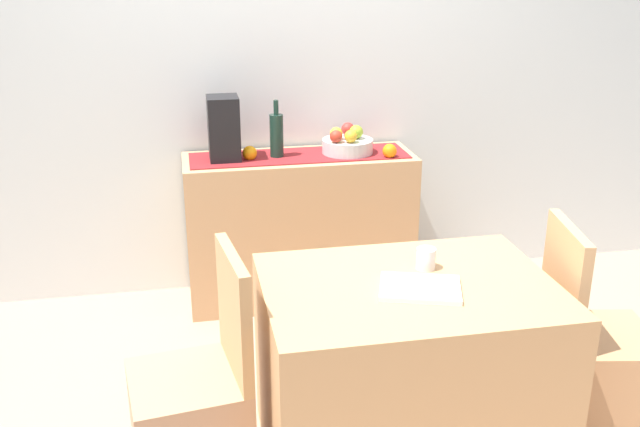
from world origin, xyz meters
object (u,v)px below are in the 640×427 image
at_px(sideboard_console, 300,228).
at_px(wine_bottle, 277,135).
at_px(fruit_bowl, 348,146).
at_px(coffee_maker, 224,129).
at_px(open_book, 420,288).
at_px(coffee_cup, 426,259).
at_px(dining_table, 405,373).
at_px(chair_near_window, 195,421).
at_px(chair_by_corner, 593,374).

height_order(sideboard_console, wine_bottle, wine_bottle).
distance_m(sideboard_console, fruit_bowl, 0.53).
height_order(coffee_maker, open_book, coffee_maker).
distance_m(sideboard_console, open_book, 1.55).
xyz_separation_m(wine_bottle, coffee_cup, (0.38, -1.33, -0.17)).
distance_m(fruit_bowl, coffee_maker, 0.67).
bearing_deg(open_book, fruit_bowl, 104.69).
relative_size(coffee_maker, coffee_cup, 4.15).
distance_m(dining_table, chair_near_window, 0.80).
bearing_deg(fruit_bowl, chair_near_window, -121.86).
xyz_separation_m(fruit_bowl, chair_by_corner, (0.68, -1.44, -0.60)).
distance_m(open_book, coffee_cup, 0.19).
xyz_separation_m(fruit_bowl, wine_bottle, (-0.38, 0.00, 0.08)).
distance_m(wine_bottle, chair_near_window, 1.67).
bearing_deg(fruit_bowl, coffee_cup, -90.31).
xyz_separation_m(fruit_bowl, dining_table, (-0.11, -1.44, -0.50)).
bearing_deg(dining_table, coffee_cup, 49.38).
relative_size(dining_table, coffee_cup, 12.97).
bearing_deg(coffee_maker, sideboard_console, 0.00).
bearing_deg(sideboard_console, fruit_bowl, 0.00).
height_order(fruit_bowl, open_book, fruit_bowl).
bearing_deg(open_book, coffee_maker, 128.91).
bearing_deg(coffee_cup, chair_by_corner, -9.27).
height_order(sideboard_console, fruit_bowl, fruit_bowl).
bearing_deg(wine_bottle, chair_by_corner, -53.43).
bearing_deg(chair_near_window, sideboard_console, 66.37).
height_order(fruit_bowl, coffee_maker, coffee_maker).
xyz_separation_m(sideboard_console, chair_near_window, (-0.63, -1.44, -0.15)).
bearing_deg(sideboard_console, dining_table, -83.72).
distance_m(sideboard_console, chair_by_corner, 1.73).
relative_size(sideboard_console, chair_near_window, 1.38).
bearing_deg(coffee_maker, fruit_bowl, 0.00).
xyz_separation_m(dining_table, chair_by_corner, (0.79, 0.00, -0.10)).
bearing_deg(open_book, chair_near_window, -166.24).
bearing_deg(chair_near_window, coffee_cup, 7.27).
xyz_separation_m(wine_bottle, open_book, (0.30, -1.50, -0.20)).
bearing_deg(coffee_maker, coffee_cup, -63.81).
relative_size(fruit_bowl, chair_by_corner, 0.31).
height_order(open_book, chair_by_corner, chair_by_corner).
bearing_deg(wine_bottle, dining_table, -79.06).
relative_size(sideboard_console, fruit_bowl, 4.50).
height_order(sideboard_console, chair_by_corner, chair_by_corner).
bearing_deg(sideboard_console, coffee_maker, 180.00).
height_order(fruit_bowl, dining_table, fruit_bowl).
xyz_separation_m(open_book, coffee_cup, (0.08, 0.17, 0.03)).
bearing_deg(chair_near_window, dining_table, -0.16).
bearing_deg(wine_bottle, coffee_cup, -74.11).
distance_m(dining_table, open_book, 0.38).
bearing_deg(dining_table, wine_bottle, 100.94).
relative_size(fruit_bowl, coffee_cup, 3.40).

